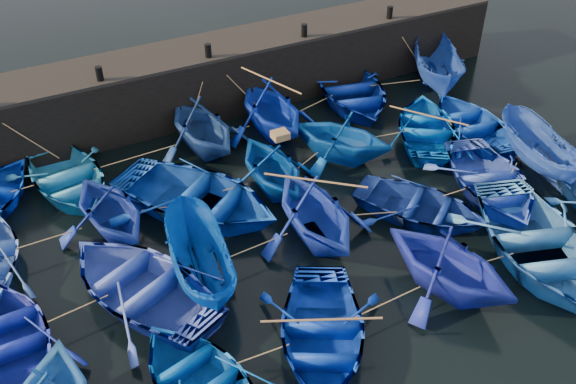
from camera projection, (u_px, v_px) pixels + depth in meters
name	position (u px, v px, depth m)	size (l,w,h in m)	color
ground	(339.00, 271.00, 18.40)	(120.00, 120.00, 0.00)	black
quay_wall	(203.00, 80.00, 25.07)	(26.00, 2.50, 2.50)	black
quay_top	(200.00, 49.00, 24.27)	(26.00, 2.50, 0.12)	black
bollard_1	(99.00, 74.00, 22.00)	(0.24, 0.24, 0.50)	black
bollard_2	(208.00, 51.00, 23.45)	(0.24, 0.24, 0.50)	black
bollard_3	(304.00, 30.00, 24.90)	(0.24, 0.24, 0.50)	black
bollard_4	(390.00, 12.00, 26.36)	(0.24, 0.24, 0.50)	black
boat_1	(67.00, 178.00, 21.20)	(3.36, 4.70, 0.97)	#247CCB
boat_2	(201.00, 126.00, 22.74)	(3.44, 3.99, 2.10)	navy
boat_3	(271.00, 108.00, 23.67)	(3.59, 4.17, 2.19)	#0928B8
boat_4	(351.00, 90.00, 25.85)	(3.83, 5.35, 1.11)	navy
boat_5	(438.00, 68.00, 26.67)	(1.78, 4.73, 1.83)	#1C4196
boat_7	(110.00, 208.00, 19.14)	(3.21, 3.73, 1.96)	navy
boat_8	(196.00, 198.00, 20.19)	(4.06, 5.68, 1.18)	#083893
boat_9	(272.00, 166.00, 20.91)	(3.20, 3.71, 1.95)	navy
boat_10	(341.00, 135.00, 22.37)	(3.22, 3.73, 1.97)	#044292
boat_11	(427.00, 127.00, 23.78)	(3.23, 4.51, 0.94)	#0046A4
boat_12	(472.00, 123.00, 24.01)	(3.20, 4.47, 0.93)	#0A3BB6
boat_13	(7.00, 339.00, 15.87)	(3.19, 4.47, 0.93)	navy
boat_14	(141.00, 284.00, 17.25)	(3.72, 5.20, 1.08)	blue
boat_15	(199.00, 260.00, 17.60)	(1.57, 4.17, 1.61)	#00388F
boat_16	(314.00, 211.00, 18.88)	(3.54, 4.11, 2.16)	#1733B4
boat_17	(420.00, 206.00, 20.08)	(3.04, 4.26, 0.88)	navy
boat_18	(491.00, 181.00, 21.03)	(3.44, 4.81, 1.00)	blue
boat_19	(538.00, 151.00, 21.96)	(1.54, 4.09, 1.58)	#1E4295
boat_21	(201.00, 381.00, 14.91)	(3.00, 4.19, 0.87)	#0144A1
boat_22	(321.00, 333.00, 15.99)	(3.27, 4.57, 0.95)	#05299B
boat_23	(450.00, 263.00, 17.18)	(3.44, 3.99, 2.10)	#152395
boat_24	(537.00, 243.00, 18.50)	(4.09, 5.72, 1.19)	blue
wooden_crate	(280.00, 135.00, 20.35)	(0.52, 0.44, 0.24)	olive
mooring_ropes	(261.00, 158.00, 21.42)	(18.09, 11.72, 2.10)	tan
loose_oars	(337.00, 160.00, 20.09)	(10.58, 11.77, 1.32)	#99724C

